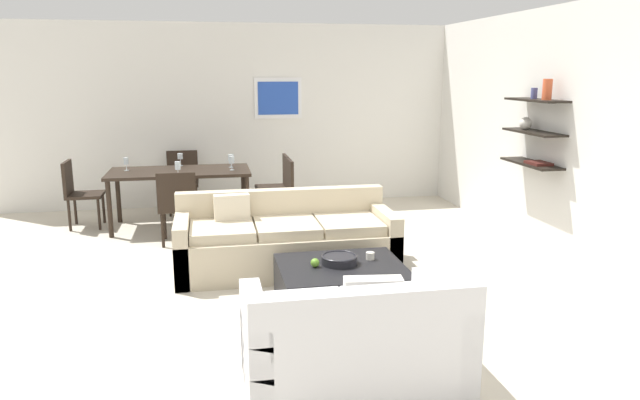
% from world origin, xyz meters
% --- Properties ---
extents(ground_plane, '(18.00, 18.00, 0.00)m').
position_xyz_m(ground_plane, '(0.00, 0.00, 0.00)').
color(ground_plane, beige).
extents(back_wall_unit, '(8.40, 0.09, 2.70)m').
position_xyz_m(back_wall_unit, '(0.30, 3.53, 1.35)').
color(back_wall_unit, silver).
rests_on(back_wall_unit, ground).
extents(right_wall_shelf_unit, '(0.34, 8.20, 2.70)m').
position_xyz_m(right_wall_shelf_unit, '(3.03, 0.60, 1.35)').
color(right_wall_shelf_unit, silver).
rests_on(right_wall_shelf_unit, ground).
extents(sofa_beige, '(2.21, 0.90, 0.78)m').
position_xyz_m(sofa_beige, '(0.05, 0.34, 0.29)').
color(sofa_beige, beige).
rests_on(sofa_beige, ground).
extents(loveseat_white, '(1.40, 0.90, 0.78)m').
position_xyz_m(loveseat_white, '(0.19, -2.01, 0.29)').
color(loveseat_white, white).
rests_on(loveseat_white, ground).
extents(coffee_table, '(1.08, 0.90, 0.38)m').
position_xyz_m(coffee_table, '(0.40, -0.75, 0.19)').
color(coffee_table, black).
rests_on(coffee_table, ground).
extents(decorative_bowl, '(0.32, 0.32, 0.08)m').
position_xyz_m(decorative_bowl, '(0.39, -0.70, 0.42)').
color(decorative_bowl, black).
rests_on(decorative_bowl, coffee_table).
extents(candle_jar, '(0.08, 0.08, 0.07)m').
position_xyz_m(candle_jar, '(0.69, -0.64, 0.41)').
color(candle_jar, silver).
rests_on(candle_jar, coffee_table).
extents(apple_on_coffee_table, '(0.08, 0.08, 0.08)m').
position_xyz_m(apple_on_coffee_table, '(0.17, -0.75, 0.42)').
color(apple_on_coffee_table, '#669E2D').
rests_on(apple_on_coffee_table, coffee_table).
extents(dining_table, '(1.80, 0.88, 0.75)m').
position_xyz_m(dining_table, '(-1.06, 2.30, 0.68)').
color(dining_table, black).
rests_on(dining_table, ground).
extents(dining_chair_head, '(0.44, 0.44, 0.88)m').
position_xyz_m(dining_chair_head, '(-1.06, 3.14, 0.50)').
color(dining_chair_head, black).
rests_on(dining_chair_head, ground).
extents(dining_chair_right_near, '(0.44, 0.44, 0.88)m').
position_xyz_m(dining_chair_right_near, '(0.24, 2.10, 0.50)').
color(dining_chair_right_near, black).
rests_on(dining_chair_right_near, ground).
extents(dining_chair_left_far, '(0.44, 0.44, 0.88)m').
position_xyz_m(dining_chair_left_far, '(-2.37, 2.49, 0.50)').
color(dining_chair_left_far, black).
rests_on(dining_chair_left_far, ground).
extents(dining_chair_foot, '(0.44, 0.44, 0.88)m').
position_xyz_m(dining_chair_foot, '(-1.06, 1.45, 0.50)').
color(dining_chair_foot, black).
rests_on(dining_chair_foot, ground).
extents(dining_chair_right_far, '(0.44, 0.44, 0.88)m').
position_xyz_m(dining_chair_right_far, '(0.24, 2.49, 0.50)').
color(dining_chair_right_far, black).
rests_on(dining_chair_right_far, ground).
extents(wine_glass_left_far, '(0.06, 0.06, 0.17)m').
position_xyz_m(wine_glass_left_far, '(-1.73, 2.41, 0.87)').
color(wine_glass_left_far, silver).
rests_on(wine_glass_left_far, dining_table).
extents(wine_glass_head, '(0.07, 0.07, 0.17)m').
position_xyz_m(wine_glass_head, '(-1.06, 2.68, 0.87)').
color(wine_glass_head, silver).
rests_on(wine_glass_head, dining_table).
extents(wine_glass_right_near, '(0.07, 0.07, 0.18)m').
position_xyz_m(wine_glass_right_near, '(-0.39, 2.19, 0.88)').
color(wine_glass_right_near, silver).
rests_on(wine_glass_right_near, dining_table).
extents(wine_glass_right_far, '(0.07, 0.07, 0.17)m').
position_xyz_m(wine_glass_right_far, '(-0.39, 2.41, 0.88)').
color(wine_glass_right_far, silver).
rests_on(wine_glass_right_far, dining_table).
extents(wine_glass_foot, '(0.07, 0.07, 0.17)m').
position_xyz_m(wine_glass_foot, '(-1.06, 1.92, 0.87)').
color(wine_glass_foot, silver).
rests_on(wine_glass_foot, dining_table).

